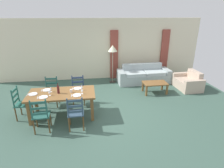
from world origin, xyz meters
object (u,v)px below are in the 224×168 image
object	(u,v)px
wine_glass_near_left	(49,92)
wine_glass_far_left	(51,88)
dining_chair_near_right	(76,113)
wine_glass_far_right	(82,87)
dining_chair_head_west	(21,103)
dining_chair_far_right	(78,90)
dining_chair_far_left	(52,92)
coffee_cup_primary	(71,91)
couch	(143,76)
coffee_table	(155,84)
armchair_upholstered	(189,82)
standing_lamp	(113,51)
wine_bottle	(58,89)
dining_table	(62,96)
dining_chair_near_left	(41,115)
wine_glass_near_right	(82,90)

from	to	relation	value
wine_glass_near_left	wine_glass_far_left	xyz separation A→B (m)	(-0.01, 0.26, 0.00)
dining_chair_near_right	wine_glass_far_right	size ratio (longest dim) A/B	5.96
dining_chair_head_west	dining_chair_far_right	bearing A→B (deg)	24.54
dining_chair_far_left	dining_chair_head_west	world-z (taller)	same
coffee_cup_primary	dining_chair_near_right	bearing A→B (deg)	-79.30
wine_glass_far_right	dining_chair_head_west	bearing A→B (deg)	-177.49
couch	coffee_table	size ratio (longest dim) A/B	2.56
coffee_cup_primary	wine_glass_far_right	bearing A→B (deg)	20.78
dining_chair_near_right	armchair_upholstered	xyz separation A→B (m)	(4.42, 2.25, -0.23)
armchair_upholstered	standing_lamp	world-z (taller)	standing_lamp
wine_bottle	coffee_table	size ratio (longest dim) A/B	0.35
dining_chair_near_right	dining_chair_far_left	bearing A→B (deg)	118.94
dining_table	wine_bottle	size ratio (longest dim) A/B	6.01
dining_table	coffee_cup_primary	distance (m)	0.31
standing_lamp	wine_bottle	bearing A→B (deg)	-125.99
dining_table	couch	distance (m)	4.08
dining_table	dining_chair_head_west	size ratio (longest dim) A/B	1.98
dining_chair_far_left	wine_glass_far_right	size ratio (longest dim) A/B	5.96
wine_glass_near_left	coffee_table	xyz separation A→B (m)	(3.61, 1.40, -0.51)
dining_table	wine_glass_far_left	xyz separation A→B (m)	(-0.31, 0.12, 0.20)
dining_chair_far_right	armchair_upholstered	bearing A→B (deg)	9.57
dining_chair_near_left	coffee_table	xyz separation A→B (m)	(3.76, 1.99, -0.12)
dining_chair_near_right	dining_chair_far_right	world-z (taller)	same
wine_glass_near_right	wine_glass_far_right	distance (m)	0.26
wine_bottle	wine_glass_far_left	xyz separation A→B (m)	(-0.23, 0.14, -0.01)
dining_chair_far_left	standing_lamp	world-z (taller)	standing_lamp
dining_chair_head_west	coffee_table	world-z (taller)	dining_chair_head_west
dining_chair_far_right	armchair_upholstered	xyz separation A→B (m)	(4.40, 0.74, -0.23)
dining_chair_far_left	armchair_upholstered	distance (m)	5.32
dining_chair_head_west	wine_glass_near_right	xyz separation A→B (m)	(1.75, -0.19, 0.38)
coffee_table	armchair_upholstered	xyz separation A→B (m)	(1.53, 0.25, -0.11)
wine_glass_near_left	wine_glass_far_left	distance (m)	0.26
dining_chair_near_left	dining_chair_far_right	size ratio (longest dim) A/B	1.00
wine_glass_far_right	coffee_cup_primary	world-z (taller)	wine_glass_far_right
standing_lamp	couch	bearing A→B (deg)	-7.79
dining_table	dining_chair_far_right	distance (m)	0.91
dining_chair_head_west	wine_bottle	xyz separation A→B (m)	(1.09, -0.06, 0.39)
dining_chair_near_right	wine_glass_far_left	distance (m)	1.19
wine_glass_near_right	couch	world-z (taller)	wine_glass_near_right
dining_chair_far_left	wine_glass_near_left	xyz separation A→B (m)	(0.13, -0.92, 0.38)
dining_chair_near_left	wine_glass_near_left	xyz separation A→B (m)	(0.15, 0.58, 0.38)
couch	armchair_upholstered	distance (m)	1.89
armchair_upholstered	coffee_cup_primary	bearing A→B (deg)	-161.67
couch	armchair_upholstered	xyz separation A→B (m)	(1.62, -0.96, -0.04)
dining_chair_far_right	dining_chair_head_west	size ratio (longest dim) A/B	1.00
wine_glass_far_right	armchair_upholstered	size ratio (longest dim) A/B	0.14
dining_table	wine_glass_far_left	size ratio (longest dim) A/B	11.80
dining_chair_far_left	coffee_cup_primary	size ratio (longest dim) A/B	10.67
couch	coffee_table	xyz separation A→B (m)	(0.09, -1.22, 0.06)
dining_chair_far_left	dining_chair_head_west	xyz separation A→B (m)	(-0.74, -0.74, 0.00)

